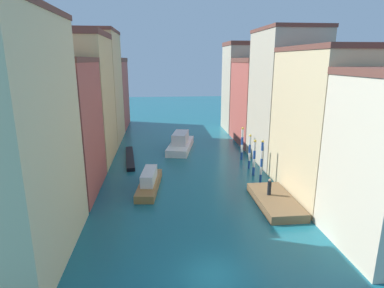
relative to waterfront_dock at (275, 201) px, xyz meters
name	(u,v)px	position (x,y,z in m)	size (l,w,h in m)	color
ground_plane	(183,159)	(-7.52, 15.12, -0.38)	(154.00, 154.00, 0.00)	#196070
building_left_0	(2,142)	(-20.49, -6.01, 7.85)	(7.04, 11.88, 16.45)	beige
building_left_1	(59,128)	(-20.49, 5.30, 6.36)	(7.04, 10.21, 13.47)	#B25147
building_left_2	(82,99)	(-20.49, 16.09, 7.96)	(7.04, 10.85, 16.66)	#DBB77A
building_left_3	(98,87)	(-20.49, 27.22, 8.54)	(7.04, 11.18, 17.82)	#DBB77A
building_left_4	(109,93)	(-20.49, 38.57, 6.43)	(7.04, 11.21, 13.60)	#B25147
building_right_1	(326,123)	(5.44, 2.29, 6.87)	(7.04, 11.64, 14.49)	beige
building_right_2	(284,98)	(5.44, 12.96, 8.15)	(7.04, 9.63, 17.05)	#BCB299
building_right_3	(259,101)	(5.44, 23.43, 6.39)	(7.04, 11.10, 13.51)	#B25147
building_right_4	(243,87)	(5.44, 33.17, 7.83)	(7.04, 7.76, 16.40)	#BCB299
waterfront_dock	(275,201)	(0.00, 0.00, 0.00)	(3.38, 7.45, 0.77)	brown
person_on_dock	(269,187)	(-0.41, 0.64, 1.13)	(0.36, 0.36, 1.61)	black
mooring_pole_0	(262,161)	(0.43, 5.73, 2.08)	(0.28, 0.28, 4.84)	#1E479E
mooring_pole_1	(254,157)	(0.29, 7.99, 1.84)	(0.33, 0.33, 4.35)	#1E479E
mooring_pole_2	(250,151)	(0.42, 10.37, 1.86)	(0.29, 0.29, 4.41)	#1E479E
mooring_pole_3	(242,143)	(0.44, 14.09, 1.93)	(0.33, 0.33, 4.52)	#1E479E
vaporetto_white	(181,143)	(-7.49, 20.13, 0.58)	(4.92, 9.75, 2.62)	white
gondola_black	(130,158)	(-14.77, 15.71, -0.15)	(2.08, 10.20, 0.47)	black
motorboat_0	(149,182)	(-11.86, 5.30, 0.36)	(2.77, 8.02, 1.98)	olive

